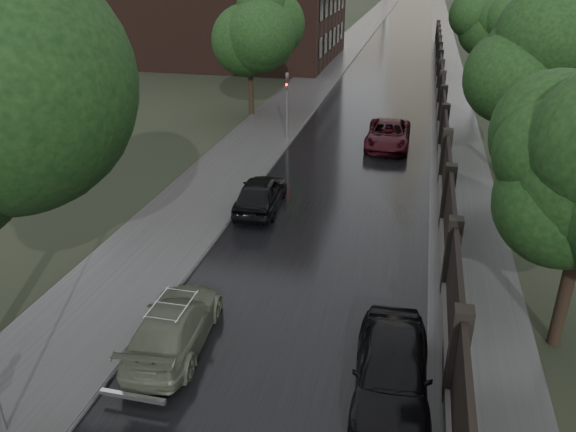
# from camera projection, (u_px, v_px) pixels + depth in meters

# --- Properties ---
(fence_right) EXTENTS (0.45, 75.72, 2.70)m
(fence_right) POSITION_uv_depth(u_px,v_px,m) (441.00, 104.00, 37.36)
(fence_right) COLOR #383533
(fence_right) RESTS_ON ground
(tree_left_far) EXTENTS (4.25, 4.25, 7.39)m
(tree_left_far) POSITION_uv_depth(u_px,v_px,m) (249.00, 37.00, 36.40)
(tree_left_far) COLOR black
(tree_left_far) RESTS_ON ground
(tree_right_b) EXTENTS (4.08, 4.08, 7.01)m
(tree_right_b) POSITION_uv_depth(u_px,v_px,m) (517.00, 75.00, 26.25)
(tree_right_b) COLOR black
(tree_right_b) RESTS_ON ground
(tree_right_c) EXTENTS (4.08, 4.08, 7.01)m
(tree_right_c) POSITION_uv_depth(u_px,v_px,m) (486.00, 30.00, 42.14)
(tree_right_c) COLOR black
(tree_right_c) RESTS_ON ground
(traffic_light) EXTENTS (0.16, 0.32, 4.00)m
(traffic_light) POSITION_uv_depth(u_px,v_px,m) (287.00, 101.00, 32.42)
(traffic_light) COLOR #59595E
(traffic_light) RESTS_ON ground
(volga_sedan) EXTENTS (2.26, 4.74, 1.33)m
(volga_sedan) POSITION_uv_depth(u_px,v_px,m) (174.00, 325.00, 15.61)
(volga_sedan) COLOR #515746
(volga_sedan) RESTS_ON ground
(hatchback_left) EXTENTS (2.01, 4.47, 1.49)m
(hatchback_left) POSITION_uv_depth(u_px,v_px,m) (261.00, 193.00, 24.09)
(hatchback_left) COLOR black
(hatchback_left) RESTS_ON ground
(car_right_near) EXTENTS (2.05, 4.71, 1.58)m
(car_right_near) POSITION_uv_depth(u_px,v_px,m) (392.00, 369.00, 13.77)
(car_right_near) COLOR black
(car_right_near) RESTS_ON ground
(car_right_far) EXTENTS (2.43, 5.22, 1.45)m
(car_right_far) POSITION_uv_depth(u_px,v_px,m) (388.00, 135.00, 32.07)
(car_right_far) COLOR black
(car_right_far) RESTS_ON ground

